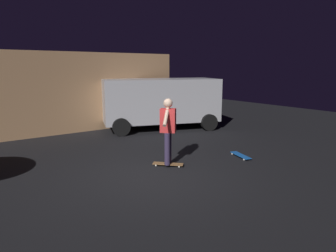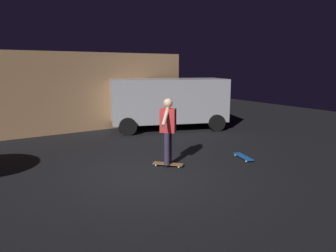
% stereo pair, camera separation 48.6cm
% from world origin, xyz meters
% --- Properties ---
extents(ground_plane, '(28.00, 28.00, 0.00)m').
position_xyz_m(ground_plane, '(0.00, 0.00, 0.00)').
color(ground_plane, black).
extents(low_building, '(12.42, 4.06, 3.07)m').
position_xyz_m(low_building, '(-1.48, 7.70, 1.53)').
color(low_building, '#AD7F56').
rests_on(low_building, ground_plane).
extents(parked_van, '(4.97, 3.47, 2.03)m').
position_xyz_m(parked_van, '(3.42, 4.48, 1.16)').
color(parked_van, '#B2B2B7').
rests_on(parked_van, ground_plane).
extents(skateboard_ridden, '(0.68, 0.70, 0.07)m').
position_xyz_m(skateboard_ridden, '(0.78, 0.31, 0.06)').
color(skateboard_ridden, olive).
rests_on(skateboard_ridden, ground_plane).
extents(skateboard_spare, '(0.41, 0.80, 0.07)m').
position_xyz_m(skateboard_spare, '(2.90, -0.26, 0.06)').
color(skateboard_spare, '#1959B2').
rests_on(skateboard_spare, ground_plane).
extents(skater, '(0.77, 0.74, 1.67)m').
position_xyz_m(skater, '(0.78, 0.31, 1.04)').
color(skater, '#382D4C').
rests_on(skater, skateboard_ridden).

